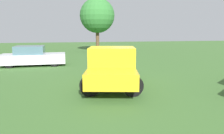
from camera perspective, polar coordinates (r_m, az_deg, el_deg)
ground_plane at (r=9.68m, az=-0.43°, el=-5.29°), size 80.00×80.00×0.00m
pickup_truck at (r=9.39m, az=-0.01°, el=0.24°), size 3.15×5.19×1.84m
sedan_near at (r=16.42m, az=-21.06°, el=2.72°), size 4.61×1.91×1.47m
tree_far_center at (r=26.24m, az=-4.10°, el=13.97°), size 4.27×4.27×6.58m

